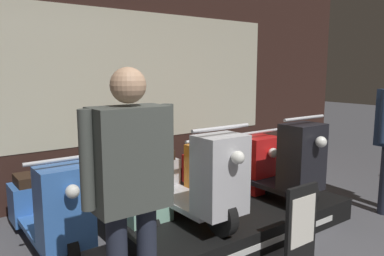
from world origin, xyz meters
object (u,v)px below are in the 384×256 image
Objects in this scene: scooter_backrow_0 at (49,207)px; scooter_backrow_2 at (182,180)px; person_left_browsing at (130,178)px; scooter_display_left at (186,179)px; scooter_backrow_1 at (123,192)px; scooter_backrow_3 at (230,169)px; scooter_display_right at (265,162)px; price_sign_board at (301,226)px.

scooter_backrow_0 and scooter_backrow_2 have the same top height.
scooter_display_left is at bearing 39.23° from person_left_browsing.
scooter_backrow_2 is (0.75, 0.00, 0.00)m from scooter_backrow_1.
scooter_backrow_1 and scooter_backrow_3 have the same top height.
scooter_backrow_0 and scooter_backrow_1 have the same top height.
person_left_browsing is at bearing -145.83° from scooter_backrow_3.
scooter_display_right reaches higher than price_sign_board.
scooter_backrow_3 is (2.26, 0.00, 0.00)m from scooter_backrow_0.
person_left_browsing is (-0.64, -1.46, 0.61)m from scooter_backrow_1.
person_left_browsing is (-1.00, -0.81, 0.38)m from scooter_display_left.
scooter_display_left reaches higher than price_sign_board.
scooter_backrow_3 is (0.06, 0.64, -0.23)m from scooter_display_right.
person_left_browsing is at bearing -140.77° from scooter_display_left.
scooter_backrow_2 is 1.00× the size of scooter_backrow_3.
scooter_display_right is 1.60m from scooter_backrow_1.
scooter_backrow_1 is 2.20× the size of price_sign_board.
scooter_display_right is 0.98m from scooter_backrow_2.
scooter_backrow_2 is (1.51, 0.00, 0.00)m from scooter_backrow_0.
scooter_backrow_2 is at bearing 92.63° from price_sign_board.
scooter_backrow_1 is 1.51m from scooter_backrow_3.
scooter_display_right is at bearing -16.31° from scooter_backrow_0.
scooter_backrow_0 and scooter_backrow_3 have the same top height.
scooter_display_left is at bearing -30.11° from scooter_backrow_0.
price_sign_board is (-0.62, -0.99, -0.25)m from scooter_display_right.
scooter_backrow_0 is at bearing 134.19° from price_sign_board.
scooter_backrow_3 is 2.20× the size of price_sign_board.
scooter_display_right is 1.00× the size of scooter_backrow_2.
price_sign_board is at bearing -6.65° from person_left_browsing.
scooter_backrow_1 is at bearing 180.00° from scooter_backrow_3.
scooter_backrow_2 is 2.20× the size of price_sign_board.
scooter_backrow_2 is (-0.69, 0.64, -0.23)m from scooter_display_right.
person_left_browsing is at bearing -133.71° from scooter_backrow_2.
price_sign_board is at bearing -63.03° from scooter_backrow_1.
scooter_backrow_1 is at bearing 118.98° from scooter_display_left.
scooter_backrow_2 reaches higher than price_sign_board.
scooter_display_right is at bearing -42.88° from scooter_backrow_2.
scooter_display_left is 1.00× the size of scooter_backrow_2.
price_sign_board is (0.47, -0.99, -0.25)m from scooter_display_left.
scooter_display_right is 1.00× the size of scooter_backrow_1.
person_left_browsing is at bearing -85.49° from scooter_backrow_0.
price_sign_board is at bearing -64.38° from scooter_display_left.
scooter_backrow_0 is 1.00× the size of scooter_backrow_1.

